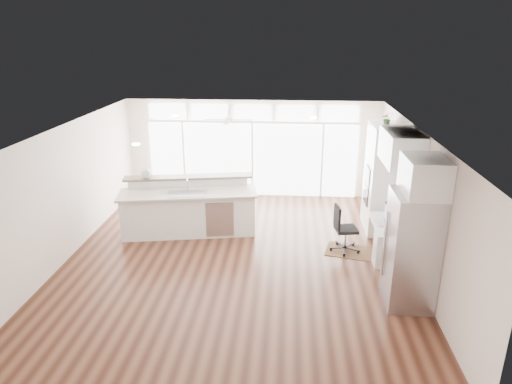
{
  "coord_description": "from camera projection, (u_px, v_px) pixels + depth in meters",
  "views": [
    {
      "loc": [
        1.02,
        -8.4,
        4.46
      ],
      "look_at": [
        0.35,
        0.6,
        1.27
      ],
      "focal_mm": 32.0,
      "sensor_mm": 36.0,
      "label": 1
    }
  ],
  "objects": [
    {
      "name": "wall_right",
      "position": [
        417.0,
        202.0,
        8.77
      ],
      "size": [
        0.04,
        8.0,
        2.7
      ],
      "primitive_type": "cube",
      "color": "white",
      "rests_on": "floor"
    },
    {
      "name": "rug",
      "position": [
        349.0,
        251.0,
        9.77
      ],
      "size": [
        1.11,
        0.91,
        0.01
      ],
      "primitive_type": "cube",
      "rotation": [
        0.0,
        0.0,
        -0.23
      ],
      "color": "#3C2213",
      "rests_on": "floor"
    },
    {
      "name": "transom_row",
      "position": [
        252.0,
        112.0,
        12.37
      ],
      "size": [
        5.9,
        0.06,
        0.4
      ],
      "primitive_type": "cube",
      "color": "white",
      "rests_on": "wall_back"
    },
    {
      "name": "monitor",
      "position": [
        388.0,
        214.0,
        9.21
      ],
      "size": [
        0.1,
        0.5,
        0.41
      ],
      "primitive_type": "cube",
      "rotation": [
        0.0,
        0.0,
        0.02
      ],
      "color": "black",
      "rests_on": "desk_nook"
    },
    {
      "name": "wall_left",
      "position": [
        65.0,
        193.0,
        9.25
      ],
      "size": [
        0.04,
        8.0,
        2.7
      ],
      "primitive_type": "cube",
      "color": "white",
      "rests_on": "floor"
    },
    {
      "name": "potted_plant",
      "position": [
        387.0,
        120.0,
        10.06
      ],
      "size": [
        0.25,
        0.28,
        0.22
      ],
      "primitive_type": "imported",
      "rotation": [
        0.0,
        0.0,
        0.02
      ],
      "color": "#36622A",
      "rests_on": "oven_cabinet"
    },
    {
      "name": "wall_front",
      "position": [
        196.0,
        317.0,
        5.25
      ],
      "size": [
        7.0,
        0.04,
        2.7
      ],
      "primitive_type": "cube",
      "color": "white",
      "rests_on": "floor"
    },
    {
      "name": "office_chair",
      "position": [
        346.0,
        229.0,
        9.64
      ],
      "size": [
        0.6,
        0.57,
        1.02
      ],
      "primitive_type": "cube",
      "rotation": [
        0.0,
        0.0,
        0.16
      ],
      "color": "black",
      "rests_on": "floor"
    },
    {
      "name": "framed_photos",
      "position": [
        404.0,
        185.0,
        9.62
      ],
      "size": [
        0.06,
        0.22,
        0.8
      ],
      "primitive_type": "cube",
      "color": "black",
      "rests_on": "wall_right"
    },
    {
      "name": "keyboard",
      "position": [
        379.0,
        223.0,
        9.28
      ],
      "size": [
        0.16,
        0.35,
        0.02
      ],
      "primitive_type": "cube",
      "rotation": [
        0.0,
        0.0,
        0.08
      ],
      "color": "silver",
      "rests_on": "desk_nook"
    },
    {
      "name": "desk_nook",
      "position": [
        389.0,
        241.0,
        9.4
      ],
      "size": [
        0.72,
        1.3,
        0.76
      ],
      "primitive_type": "cube",
      "color": "white",
      "rests_on": "floor"
    },
    {
      "name": "oven_cabinet",
      "position": [
        382.0,
        178.0,
        10.51
      ],
      "size": [
        0.64,
        1.2,
        2.5
      ],
      "primitive_type": "cube",
      "color": "white",
      "rests_on": "floor"
    },
    {
      "name": "fishbowl",
      "position": [
        146.0,
        174.0,
        10.51
      ],
      "size": [
        0.28,
        0.28,
        0.23
      ],
      "primitive_type": "sphere",
      "rotation": [
        0.0,
        0.0,
        0.24
      ],
      "color": "silver",
      "rests_on": "kitchen_island"
    },
    {
      "name": "recessed_lights",
      "position": [
        236.0,
        129.0,
        8.75
      ],
      "size": [
        3.4,
        3.0,
        0.02
      ],
      "primitive_type": "cube",
      "color": "white",
      "rests_on": "ceiling"
    },
    {
      "name": "desk_window",
      "position": [
        412.0,
        187.0,
        8.98
      ],
      "size": [
        0.04,
        0.85,
        0.85
      ],
      "primitive_type": "cube",
      "color": "silver",
      "rests_on": "wall_right"
    },
    {
      "name": "wall_back",
      "position": [
        253.0,
        149.0,
        12.77
      ],
      "size": [
        7.0,
        0.04,
        2.7
      ],
      "primitive_type": "cube",
      "color": "white",
      "rests_on": "floor"
    },
    {
      "name": "glass_wall",
      "position": [
        252.0,
        159.0,
        12.81
      ],
      "size": [
        5.8,
        0.06,
        2.08
      ],
      "primitive_type": "cube",
      "color": "white",
      "rests_on": "wall_back"
    },
    {
      "name": "refrigerator",
      "position": [
        411.0,
        250.0,
        7.64
      ],
      "size": [
        0.76,
        0.9,
        2.0
      ],
      "primitive_type": "cube",
      "color": "#A7A7AC",
      "rests_on": "floor"
    },
    {
      "name": "floor",
      "position": [
        237.0,
        259.0,
        9.46
      ],
      "size": [
        7.0,
        8.0,
        0.02
      ],
      "primitive_type": "cube",
      "color": "#3B1C12",
      "rests_on": "ground"
    },
    {
      "name": "ceiling_fan",
      "position": [
        228.0,
        116.0,
        11.3
      ],
      "size": [
        1.16,
        1.16,
        0.32
      ],
      "primitive_type": "cube",
      "color": "white",
      "rests_on": "ceiling"
    },
    {
      "name": "upper_cabinets",
      "position": [
        401.0,
        148.0,
        8.74
      ],
      "size": [
        0.64,
        1.3,
        0.64
      ],
      "primitive_type": "cube",
      "color": "white",
      "rests_on": "wall_right"
    },
    {
      "name": "fridge_cabinet",
      "position": [
        425.0,
        176.0,
        7.2
      ],
      "size": [
        0.64,
        0.9,
        0.6
      ],
      "primitive_type": "cube",
      "color": "white",
      "rests_on": "wall_right"
    },
    {
      "name": "kitchen_island",
      "position": [
        189.0,
        208.0,
        10.47
      ],
      "size": [
        3.27,
        1.7,
        1.24
      ],
      "primitive_type": "cube",
      "rotation": [
        0.0,
        0.0,
        0.18
      ],
      "color": "white",
      "rests_on": "floor"
    },
    {
      "name": "ceiling",
      "position": [
        235.0,
        130.0,
        8.56
      ],
      "size": [
        7.0,
        8.0,
        0.02
      ],
      "primitive_type": "cube",
      "color": "white",
      "rests_on": "wall_back"
    }
  ]
}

